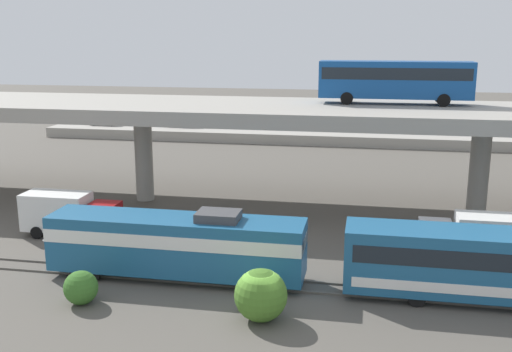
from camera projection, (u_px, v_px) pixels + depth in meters
ground_plane at (257, 316)px, 30.32m from camera, size 260.00×260.00×0.00m
rail_strip_near at (268, 289)px, 33.44m from camera, size 110.00×0.12×0.12m
rail_strip_far at (272, 279)px, 34.81m from camera, size 110.00×0.12×0.12m
train_locomotive at (164, 242)px, 34.78m from camera, size 15.92×3.04×4.18m
highway_overpass at (304, 115)px, 47.68m from camera, size 96.00×12.22×8.43m
transit_bus_on_overpass at (395, 78)px, 47.92m from camera, size 12.00×2.68×3.40m
service_truck_west at (479, 237)px, 37.24m from camera, size 6.80×2.46×3.04m
service_truck_east at (69, 213)px, 42.26m from camera, size 6.80×2.46×3.04m
pier_parking_lot at (331, 133)px, 82.76m from camera, size 77.86×13.64×1.33m
parked_car_0 at (214, 118)px, 87.35m from camera, size 4.36×1.90×1.50m
parked_car_1 at (184, 121)px, 83.88m from camera, size 4.68×1.88×1.50m
parked_car_2 at (105, 120)px, 85.57m from camera, size 4.43×1.97×1.50m
parked_car_4 at (353, 123)px, 82.61m from camera, size 4.27×1.85×1.50m
harbor_water at (340, 116)px, 104.90m from camera, size 140.00×36.00×0.01m
shrub_left at (81, 288)px, 31.57m from camera, size 1.81×1.81×1.81m
shrub_right at (261, 295)px, 29.66m from camera, size 2.66×2.66×2.66m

